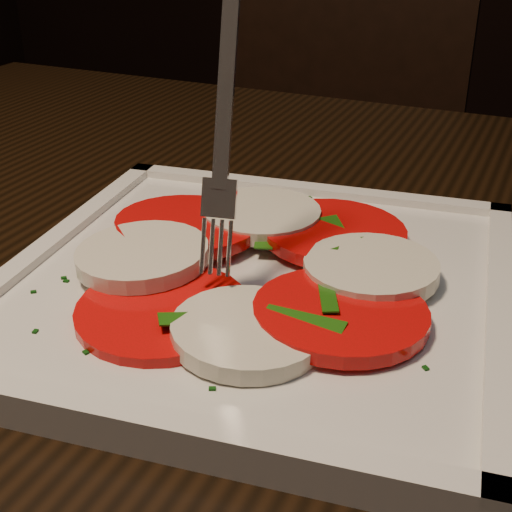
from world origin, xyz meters
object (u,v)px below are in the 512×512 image
(table, at_px, (281,350))
(fork, at_px, (228,112))
(plate, at_px, (256,287))
(chair, at_px, (327,178))

(table, height_order, fork, fork)
(table, height_order, plate, plate)
(table, height_order, chair, chair)
(plate, xyz_separation_m, fork, (-0.02, -0.00, 0.11))
(table, xyz_separation_m, fork, (-0.01, -0.09, 0.22))
(plate, bearing_deg, table, 96.28)
(plate, distance_m, fork, 0.11)
(table, xyz_separation_m, chair, (-0.13, 0.68, -0.12))
(chair, height_order, fork, fork)
(table, relative_size, chair, 1.35)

